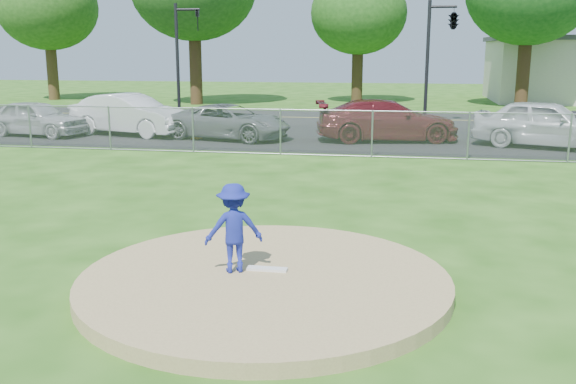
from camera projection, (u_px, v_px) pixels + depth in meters
name	position (u px, v px, depth m)	size (l,w,h in m)	color
ground	(334.00, 167.00, 19.00)	(120.00, 120.00, 0.00)	#225212
pitchers_mound	(264.00, 281.00, 9.36)	(5.40, 5.40, 0.20)	#A18958
pitching_rubber	(267.00, 269.00, 9.53)	(0.60, 0.15, 0.04)	white
chain_link_fence	(341.00, 134.00, 20.76)	(40.00, 0.06, 1.50)	gray
parking_lot	(351.00, 138.00, 25.25)	(50.00, 8.00, 0.01)	black
street	(363.00, 118.00, 32.46)	(60.00, 7.00, 0.01)	black
tree_center	(359.00, 1.00, 40.84)	(6.16, 6.16, 9.84)	#322212
traffic_signal_left	(182.00, 51.00, 31.28)	(1.28, 0.20, 5.60)	black
traffic_signal_center	(451.00, 22.00, 28.87)	(1.42, 2.48, 5.60)	black
pitcher	(234.00, 228.00, 9.36)	(0.85, 0.49, 1.32)	navy
traffic_cone	(196.00, 129.00, 24.98)	(0.39, 0.39, 0.75)	orange
parked_car_silver	(36.00, 118.00, 25.78)	(1.68, 4.18, 1.42)	#B9B9BE
parked_car_white	(130.00, 115.00, 26.03)	(1.75, 5.01, 1.65)	silver
parked_car_gray	(230.00, 122.00, 24.85)	(2.22, 4.82, 1.34)	slate
parked_car_darkred	(387.00, 120.00, 24.33)	(2.18, 5.36, 1.55)	#5B161C
parked_car_pearl	(546.00, 124.00, 22.63)	(2.00, 4.96, 1.69)	silver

